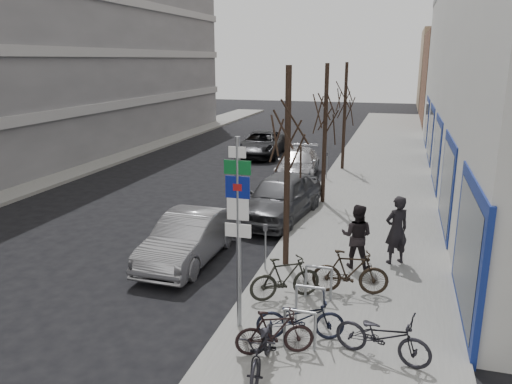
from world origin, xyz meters
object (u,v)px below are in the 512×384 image
Objects in this scene: tree_near at (288,121)px; parked_car_back at (298,163)px; lane_car at (261,144)px; bike_mid_curb at (300,314)px; meter_back at (327,163)px; parked_car_front at (189,238)px; bike_mid_inner at (285,278)px; pedestrian_near at (397,230)px; bike_far_curb at (383,332)px; tree_far at (346,91)px; parked_car_mid at (280,197)px; highway_sign_pole at (238,223)px; bike_near_left at (263,345)px; meter_front at (265,242)px; bike_far_inner at (350,272)px; bike_near_right at (275,332)px; pedestrian_far at (357,236)px; meter_mid at (305,191)px; bike_rack at (310,300)px; tree_mid at (326,101)px.

tree_near is 1.18× the size of parked_car_back.
bike_mid_curb is at bearing -75.15° from lane_car.
meter_back is 0.71× the size of bike_mid_curb.
bike_mid_inner is at bearing -27.91° from parked_car_front.
parked_car_back is 11.30m from pedestrian_near.
tree_far is at bearing 22.62° from bike_far_curb.
highway_sign_pole is at bearing -75.11° from parked_car_mid.
bike_far_curb is (2.05, 1.04, 0.01)m from bike_near_left.
meter_front is 1.78m from bike_mid_inner.
parked_car_front is (-3.94, 3.42, 0.01)m from bike_mid_curb.
bike_far_inner is at bearing -32.83° from bike_mid_curb.
bike_near_right is (0.78, -4.32, -3.49)m from tree_near.
lane_car is 2.93× the size of pedestrian_far.
bike_mid_inner is 13.36m from parked_car_back.
meter_back is at bearing 25.91° from bike_far_curb.
meter_mid is at bearing 12.09° from bike_far_inner.
bike_rack is 0.43× the size of lane_car.
meter_back is 0.83× the size of bike_near_right.
bike_far_inner is at bearing -70.76° from lane_car.
tree_mid is 8.72m from bike_far_inner.
bike_mid_inner is 0.95× the size of bike_far_inner.
bike_near_left is at bearing -87.72° from tree_far.
bike_far_curb is at bearing -77.43° from meter_back.
bike_near_right is at bearing -87.42° from tree_far.
bike_mid_inner is at bearing -87.00° from tree_mid.
parked_car_front is at bearing -175.56° from tree_near.
bike_mid_curb is (1.59, -3.14, -0.22)m from meter_front.
meter_front is 2.48m from bike_far_inner.
pedestrian_far is at bearing 73.52° from bike_near_left.
parked_car_front is at bearing 13.46° from pedestrian_far.
meter_back is 0.71× the size of pedestrian_far.
tree_mid is 6.08m from parked_car_back.
meter_back is 0.30× the size of parked_car_front.
pedestrian_far reaches higher than lane_car.
pedestrian_near is (1.75, 4.57, 0.42)m from bike_mid_curb.
lane_car is (-4.74, 16.45, -0.19)m from meter_front.
parked_car_mid is (-3.09, 5.61, 0.12)m from bike_far_inner.
bike_near_left is (0.91, -1.42, -1.76)m from highway_sign_pole.
meter_mid is at bearing -106.70° from tree_mid.
bike_near_left is at bearing 152.68° from bike_mid_inner.
lane_car is (-4.99, 19.46, -1.73)m from highway_sign_pole.
tree_mid is 11.39m from bike_near_right.
lane_car is (-5.19, 15.95, -3.38)m from tree_near.
meter_mid is 5.19m from pedestrian_far.
lane_car is at bearing 101.59° from bike_near_left.
bike_far_inner is at bearing -82.49° from tree_far.
bike_mid_curb is 0.97× the size of bike_far_inner.
bike_mid_curb is 0.37× the size of parked_car_mid.
parked_car_mid is at bearing -17.97° from bike_mid_inner.
parked_car_mid is (-1.91, 9.24, 0.13)m from bike_near_left.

